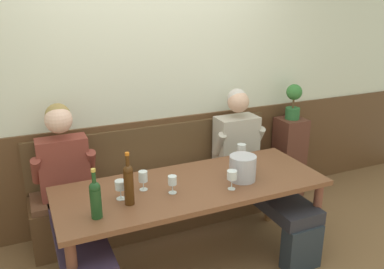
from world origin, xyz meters
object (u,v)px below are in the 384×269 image
object	(u,v)px
wine_glass_near_bucket	(172,181)
potted_plant	(294,100)
wine_bottle_clear_water	(96,198)
wine_glass_left_end	(143,178)
wine_glass_right_end	(232,176)
person_right_seat	(71,198)
wine_bottle_green_tall	(129,183)
wall_bench	(163,197)
dining_table	(192,194)
wine_glass_center_rear	(120,186)
wine_glass_mid_right	(249,159)
person_left_seat	(254,164)
wine_glass_by_bottle	(242,148)
ice_bucket	(243,168)

from	to	relation	value
wine_glass_near_bucket	potted_plant	distance (m)	1.88
wine_bottle_clear_water	wine_glass_left_end	world-z (taller)	wine_bottle_clear_water
wine_glass_right_end	wine_glass_near_bucket	bearing A→B (deg)	164.05
person_right_seat	wine_glass_right_end	bearing A→B (deg)	-25.64
wine_bottle_green_tall	potted_plant	xyz separation A→B (m)	(2.01, 0.84, 0.18)
wall_bench	wine_glass_left_end	world-z (taller)	wall_bench
dining_table	wine_glass_center_rear	distance (m)	0.59
wine_bottle_clear_water	wine_glass_center_rear	xyz separation A→B (m)	(0.21, 0.19, -0.04)
wine_glass_right_end	wine_glass_mid_right	bearing A→B (deg)	38.77
wine_glass_right_end	person_right_seat	bearing A→B (deg)	154.36
wine_glass_mid_right	potted_plant	size ratio (longest dim) A/B	0.39
person_left_seat	wine_glass_center_rear	distance (m)	1.41
dining_table	wine_bottle_green_tall	bearing A→B (deg)	-168.22
wall_bench	wine_glass_mid_right	size ratio (longest dim) A/B	16.38
potted_plant	dining_table	bearing A→B (deg)	-153.72
wall_bench	wine_glass_mid_right	xyz separation A→B (m)	(0.53, -0.66, 0.55)
wine_glass_right_end	wine_glass_center_rear	bearing A→B (deg)	166.92
wall_bench	potted_plant	distance (m)	1.68
wine_glass_center_rear	person_left_seat	bearing A→B (deg)	14.99
dining_table	wine_bottle_green_tall	distance (m)	0.59
wall_bench	wine_bottle_green_tall	xyz separation A→B (m)	(-0.52, -0.81, 0.61)
wall_bench	wine_glass_by_bottle	distance (m)	0.91
person_right_seat	wall_bench	bearing A→B (deg)	23.08
wine_bottle_clear_water	wine_glass_right_end	distance (m)	1.00
dining_table	wine_glass_near_bucket	distance (m)	0.27
person_left_seat	wine_glass_left_end	size ratio (longest dim) A/B	8.56
wine_bottle_clear_water	dining_table	bearing A→B (deg)	14.46
wine_glass_mid_right	potted_plant	bearing A→B (deg)	35.94
person_left_seat	ice_bucket	size ratio (longest dim) A/B	6.05
wine_glass_right_end	potted_plant	xyz separation A→B (m)	(1.25, 0.93, 0.24)
person_left_seat	wine_glass_center_rear	world-z (taller)	person_left_seat
dining_table	person_right_seat	xyz separation A→B (m)	(-0.87, 0.33, -0.02)
wine_bottle_clear_water	potted_plant	distance (m)	2.45
potted_plant	person_right_seat	bearing A→B (deg)	-170.26
wine_glass_right_end	wine_glass_left_end	world-z (taller)	same
wine_glass_by_bottle	wine_glass_center_rear	world-z (taller)	wine_glass_center_rear
wine_glass_near_bucket	wine_glass_left_end	bearing A→B (deg)	142.77
person_right_seat	wine_glass_left_end	size ratio (longest dim) A/B	8.71
wine_glass_mid_right	wine_glass_center_rear	distance (m)	1.09
person_left_seat	wine_bottle_green_tall	xyz separation A→B (m)	(-1.31, -0.46, 0.27)
wine_glass_mid_right	wine_glass_near_bucket	world-z (taller)	wine_glass_mid_right
wine_bottle_green_tall	wine_glass_center_rear	size ratio (longest dim) A/B	2.70
person_left_seat	wine_bottle_green_tall	bearing A→B (deg)	-160.74
wine_glass_by_bottle	wine_glass_left_end	bearing A→B (deg)	-166.72
wine_glass_by_bottle	wine_glass_right_end	xyz separation A→B (m)	(-0.37, -0.49, 0.01)
wall_bench	wine_glass_by_bottle	bearing A→B (deg)	-33.89
wine_bottle_clear_water	wine_bottle_green_tall	bearing A→B (deg)	20.02
ice_bucket	wine_bottle_green_tall	distance (m)	0.92
ice_bucket	wine_glass_center_rear	distance (m)	0.95
wine_glass_near_bucket	wall_bench	bearing A→B (deg)	76.06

